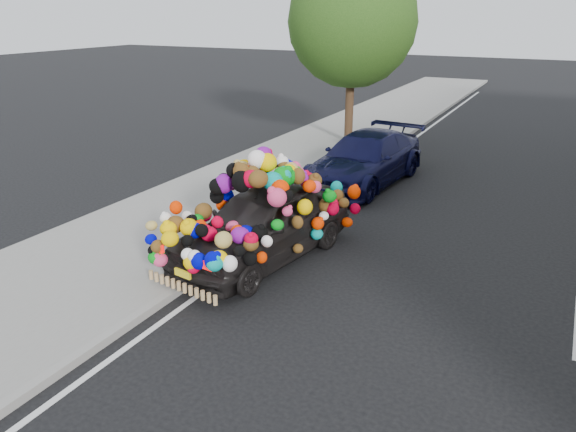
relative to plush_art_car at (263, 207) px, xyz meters
The scene contains 6 objects.
ground 2.06m from the plush_art_car, ahead, with size 100.00×100.00×0.00m, color black.
sidewalk 2.70m from the plush_art_car, behind, with size 4.00×60.00×0.12m, color gray.
kerb 1.12m from the plush_art_car, behind, with size 0.15×60.00×0.13m, color gray.
tree_near_sidewalk 10.18m from the plush_art_car, 102.00° to the left, with size 4.20×4.20×6.13m.
plush_art_car is the anchor object (origin of this frame).
navy_sedan 5.46m from the plush_art_car, 89.67° to the left, with size 1.88×4.61×1.34m, color black.
Camera 1 is at (3.05, -8.43, 4.44)m, focal length 35.00 mm.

